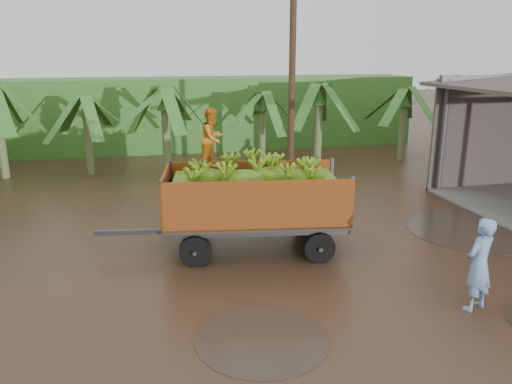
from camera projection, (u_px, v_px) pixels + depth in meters
ground at (371, 269)px, 11.68m from camera, size 100.00×100.00×0.00m
hedge_north at (202, 113)px, 25.77m from camera, size 22.00×3.00×3.60m
banana_trailer at (254, 198)px, 12.52m from camera, size 6.36×2.81×3.59m
man_blue at (479, 265)px, 9.65m from camera, size 0.81×0.68×1.89m
utility_pole at (292, 78)px, 17.79m from camera, size 1.20×0.24×7.86m
banana_plants at (134, 151)px, 15.96m from camera, size 24.34×20.72×3.99m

